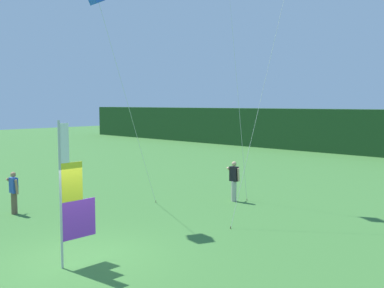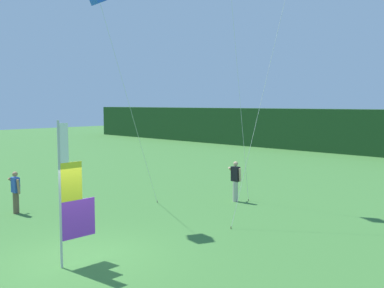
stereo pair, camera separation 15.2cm
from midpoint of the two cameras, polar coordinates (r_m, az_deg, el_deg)
The scene contains 4 objects.
ground_plane at distance 12.58m, azimuth -14.17°, elevation -14.17°, with size 120.00×120.00×0.00m, color #3D7533.
banner_flag at distance 11.81m, azimuth -15.51°, elevation -6.48°, with size 0.06×1.03×3.73m.
person_near_banner at distance 18.99m, azimuth 5.15°, elevation -4.60°, with size 0.55×0.48×1.71m.
person_mid_field at distance 18.10m, azimuth -21.98°, elevation -5.65°, with size 0.55×0.48×1.60m.
Camera 1 is at (10.04, -6.31, 4.14)m, focal length 41.85 mm.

